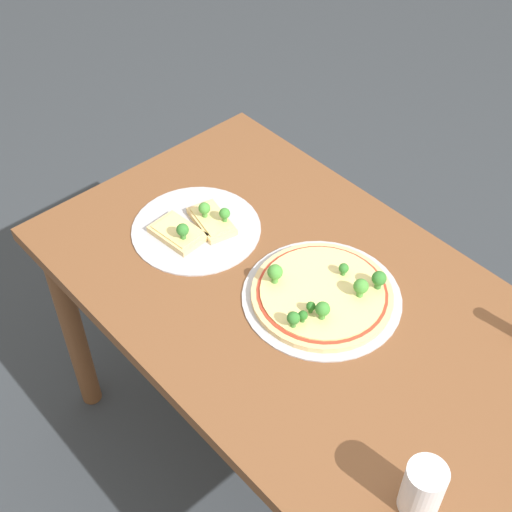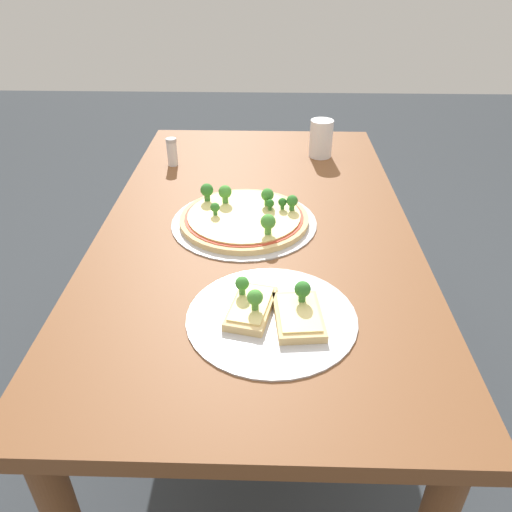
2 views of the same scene
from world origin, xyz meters
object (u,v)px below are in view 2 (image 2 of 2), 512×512
at_px(dining_table, 256,253).
at_px(pizza_tray_whole, 245,218).
at_px(drinking_cup, 321,139).
at_px(condiment_shaker, 172,152).
at_px(pizza_tray_slice, 273,312).

xyz_separation_m(dining_table, pizza_tray_whole, (-0.01, 0.03, 0.11)).
height_order(pizza_tray_whole, drinking_cup, drinking_cup).
bearing_deg(condiment_shaker, drinking_cup, -79.20).
height_order(pizza_tray_slice, condiment_shaker, condiment_shaker).
relative_size(pizza_tray_slice, condiment_shaker, 3.74).
bearing_deg(pizza_tray_slice, dining_table, 6.33).
height_order(pizza_tray_whole, pizza_tray_slice, pizza_tray_whole).
relative_size(dining_table, drinking_cup, 11.65).
bearing_deg(pizza_tray_slice, pizza_tray_whole, 11.00).
relative_size(dining_table, pizza_tray_whole, 3.80).
bearing_deg(pizza_tray_whole, condiment_shaker, 33.43).
height_order(pizza_tray_whole, condiment_shaker, condiment_shaker).
xyz_separation_m(pizza_tray_slice, drinking_cup, (0.81, -0.15, 0.05)).
xyz_separation_m(pizza_tray_whole, drinking_cup, (0.45, -0.22, 0.04)).
height_order(dining_table, condiment_shaker, condiment_shaker).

